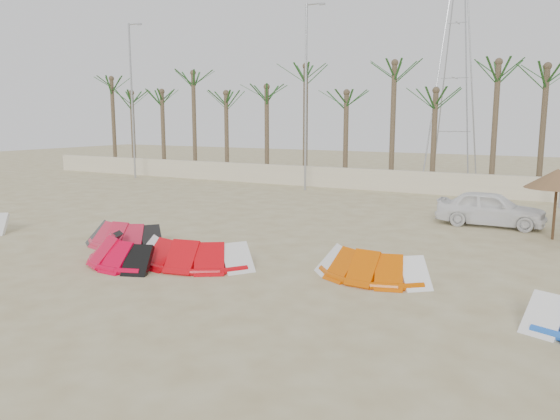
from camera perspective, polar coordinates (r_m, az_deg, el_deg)
The scene contains 12 objects.
ground at distance 13.94m, azimuth -12.20°, elevation -8.87°, with size 120.00×120.00×0.00m, color beige.
boundary_wall at distance 33.29m, azimuth 13.50°, elevation 2.88°, with size 60.00×0.30×1.30m, color beige.
palm_line at distance 34.43m, azimuth 15.67°, elevation 12.67°, with size 52.00×4.00×7.70m.
lamp_a at distance 41.52m, azimuth -15.18°, elevation 11.16°, with size 1.25×0.14×11.00m.
lamp_b at distance 33.37m, azimuth 2.77°, elevation 11.95°, with size 1.25×0.14×11.00m.
pylon at distance 38.93m, azimuth 17.28°, elevation 2.68°, with size 3.00×3.00×14.00m, color #A5A8AD, non-canonical shape.
kite_red_left at distance 19.73m, azimuth -15.47°, elevation -2.33°, with size 3.13×1.85×0.90m.
kite_red_mid at distance 17.41m, azimuth -15.68°, elevation -3.89°, with size 3.67×2.58×0.90m.
kite_red_right at distance 16.68m, azimuth -8.55°, elevation -4.20°, with size 3.89×2.14×0.90m.
kite_orange at distance 15.37m, azimuth 9.82°, elevation -5.43°, with size 3.31×1.72×0.90m.
parasol_left at distance 21.93m, azimuth 26.99°, elevation 2.93°, with size 2.24×2.24×2.58m.
car at distance 23.88m, azimuth 21.14°, elevation 0.14°, with size 1.71×4.25×1.45m, color white.
Camera 1 is at (8.82, -9.89, 4.35)m, focal length 35.00 mm.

